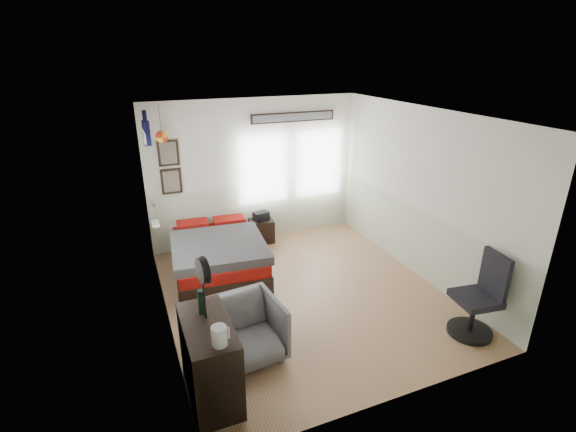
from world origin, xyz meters
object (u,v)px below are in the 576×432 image
Objects in this scene: bed at (218,256)px; nightstand at (261,231)px; task_chair at (479,302)px; dresser at (210,360)px; armchair at (247,330)px.

nightstand is (1.06, 0.88, -0.09)m from bed.
task_chair reaches higher than nightstand.
dresser is 3.44m from task_chair.
nightstand is at bearing 62.77° from armchair.
bed is 2.59× the size of armchair.
bed is at bearing -135.38° from nightstand.
task_chair reaches higher than armchair.
dresser reaches higher than nightstand.
dresser is at bearing -176.77° from task_chair.
bed is at bearing 74.87° from dresser.
bed is 2.15m from armchair.
bed is 2.11× the size of dresser.
nightstand is at bearing 63.13° from dresser.
dresser is 0.88× the size of task_chair.
task_chair is at bearing -40.55° from bed.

